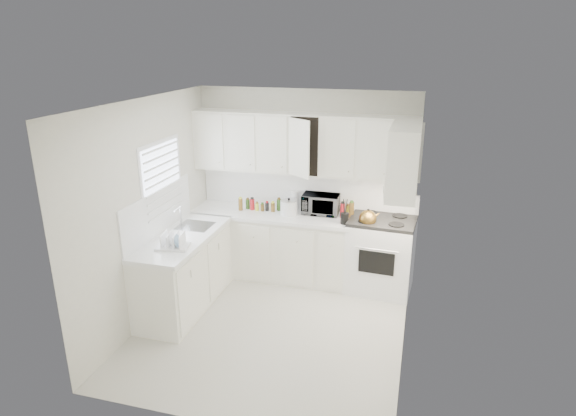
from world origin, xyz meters
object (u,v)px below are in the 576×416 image
(tea_kettle, at_px, (368,217))
(dish_rack, at_px, (172,239))
(microwave, at_px, (321,202))
(rice_cooker, at_px, (289,206))
(utensil_crock, at_px, (345,211))
(stove, at_px, (381,245))

(tea_kettle, bearing_deg, dish_rack, -168.00)
(microwave, distance_m, rice_cooker, 0.44)
(dish_rack, bearing_deg, tea_kettle, 20.96)
(microwave, xyz_separation_m, utensil_crock, (0.38, -0.32, 0.01))
(stove, distance_m, rice_cooker, 1.33)
(tea_kettle, bearing_deg, microwave, 134.87)
(stove, xyz_separation_m, rice_cooker, (-1.26, 0.01, 0.42))
(rice_cooker, height_order, utensil_crock, utensil_crock)
(rice_cooker, bearing_deg, microwave, 25.77)
(rice_cooker, bearing_deg, tea_kettle, -3.50)
(utensil_crock, distance_m, dish_rack, 2.19)
(rice_cooker, xyz_separation_m, utensil_crock, (0.79, -0.16, 0.06))
(tea_kettle, relative_size, rice_cooker, 1.19)
(stove, distance_m, microwave, 0.99)
(tea_kettle, distance_m, utensil_crock, 0.30)
(tea_kettle, xyz_separation_m, microwave, (-0.67, 0.32, 0.05))
(stove, height_order, tea_kettle, stove)
(microwave, xyz_separation_m, rice_cooker, (-0.41, -0.15, -0.05))
(rice_cooker, bearing_deg, utensil_crock, -6.45)
(rice_cooker, distance_m, utensil_crock, 0.81)
(stove, distance_m, tea_kettle, 0.49)
(stove, bearing_deg, rice_cooker, -176.26)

